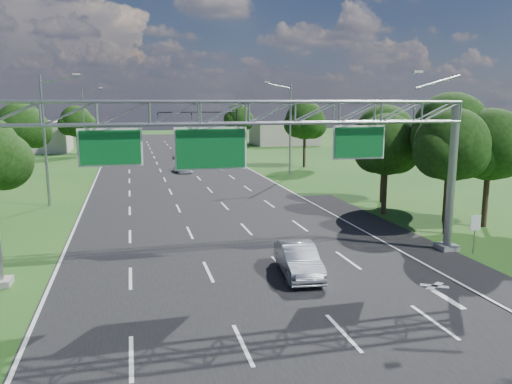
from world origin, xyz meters
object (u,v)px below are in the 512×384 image
object	(u,v)px
sign_gantry	(249,126)
regulatory_sign	(475,226)
silver_sedan	(298,260)
box_truck	(200,143)
traffic_signal	(214,122)

from	to	relation	value
sign_gantry	regulatory_sign	xyz separation A→B (m)	(12.07, -1.02, -5.38)
silver_sedan	box_truck	distance (m)	57.50
regulatory_sign	silver_sedan	distance (m)	10.24
traffic_signal	silver_sedan	world-z (taller)	traffic_signal
sign_gantry	regulatory_sign	size ratio (longest dim) A/B	11.19
sign_gantry	box_truck	size ratio (longest dim) A/B	2.43
silver_sedan	box_truck	xyz separation A→B (m)	(3.22, 57.40, 0.99)
sign_gantry	silver_sedan	distance (m)	6.71
box_truck	sign_gantry	bearing A→B (deg)	-99.54
regulatory_sign	box_truck	size ratio (longest dim) A/B	0.22
traffic_signal	silver_sedan	bearing A→B (deg)	-95.46
regulatory_sign	box_truck	distance (m)	56.94
sign_gantry	silver_sedan	world-z (taller)	sign_gantry
sign_gantry	traffic_signal	bearing A→B (deg)	82.32
sign_gantry	box_truck	bearing A→B (deg)	84.72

